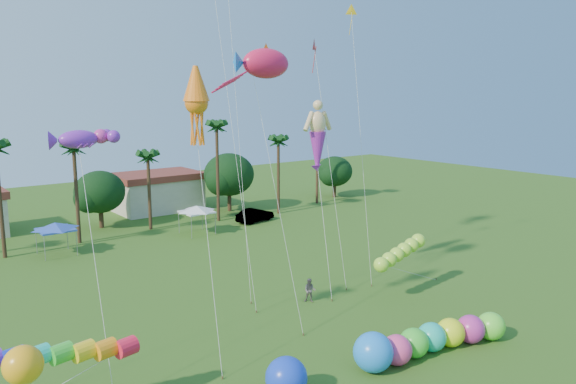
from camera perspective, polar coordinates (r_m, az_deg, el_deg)
tree_line at (r=64.72m, az=-16.16°, el=0.35°), size 69.46×8.91×11.00m
buildings_row at (r=68.74m, az=-23.09°, el=-1.44°), size 35.00×7.00×4.00m
tent_row at (r=54.91m, az=-22.38°, el=-3.32°), size 31.00×4.00×0.60m
car_b at (r=64.97m, az=-3.37°, el=-2.36°), size 5.02×2.58×1.58m
spectator_b at (r=40.50m, az=2.23°, el=-9.96°), size 1.05×1.06×1.72m
caterpillar_inflatable at (r=33.78m, az=13.88°, el=-14.38°), size 10.59×3.70×2.16m
blue_ball at (r=28.74m, az=-0.17°, el=-18.35°), size 2.07×2.07×2.07m
rainbow_tube at (r=27.65m, az=-19.35°, el=-15.54°), size 9.91×1.60×3.48m
green_worm at (r=40.19m, az=9.46°, el=-7.31°), size 10.22×2.69×3.47m
orange_ball_kite at (r=22.12m, az=-25.33°, el=-15.61°), size 1.77×1.77×6.17m
merman_kite at (r=42.66m, az=3.03°, el=5.21°), size 3.22×5.05×13.72m
fish_kite at (r=37.27m, az=-2.24°, el=12.91°), size 5.45×7.03×17.67m
squid_kite at (r=31.16m, az=-9.28°, el=8.92°), size 2.01×4.84×16.24m
lobster_kite at (r=30.40m, az=-20.51°, el=5.03°), size 3.89×6.01×13.07m
delta_kite_red at (r=43.77m, az=2.75°, el=14.20°), size 1.13×4.52×18.81m
delta_kite_yellow at (r=45.46m, az=6.51°, el=17.15°), size 1.54×4.20×21.47m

